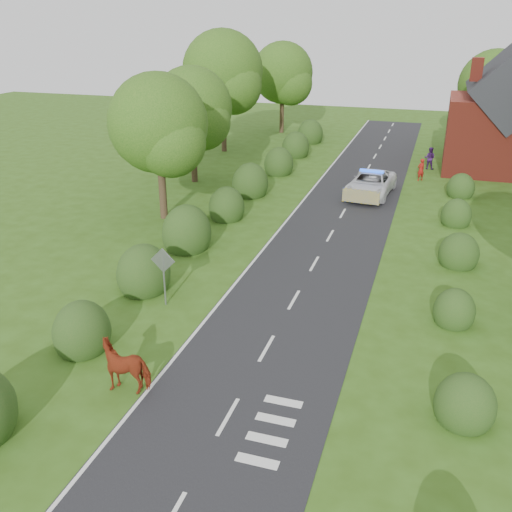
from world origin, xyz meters
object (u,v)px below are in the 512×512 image
(road_sign, at_px, (163,268))
(cow, at_px, (127,367))
(pedestrian_purple, at_px, (430,158))
(police_van, at_px, (371,184))
(pedestrian_red, at_px, (421,170))

(road_sign, distance_m, cow, 5.74)
(cow, height_order, pedestrian_purple, pedestrian_purple)
(police_van, height_order, pedestrian_red, police_van)
(road_sign, relative_size, pedestrian_red, 1.57)
(cow, bearing_deg, pedestrian_purple, 154.17)
(cow, distance_m, pedestrian_red, 29.76)
(road_sign, height_order, pedestrian_purple, road_sign)
(cow, xyz_separation_m, pedestrian_purple, (8.15, 32.42, 0.16))
(police_van, distance_m, pedestrian_red, 5.71)
(cow, xyz_separation_m, pedestrian_red, (7.68, 28.75, 0.10))
(cow, xyz_separation_m, police_van, (4.69, 23.88, 0.09))
(cow, distance_m, pedestrian_purple, 33.43)
(police_van, xyz_separation_m, pedestrian_red, (2.99, 4.86, 0.02))
(road_sign, relative_size, police_van, 0.43)
(police_van, relative_size, pedestrian_red, 3.68)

